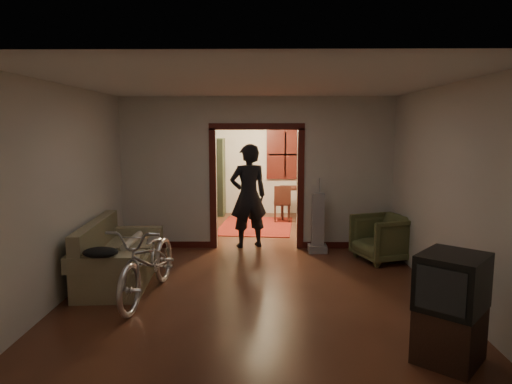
{
  "coord_description": "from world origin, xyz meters",
  "views": [
    {
      "loc": [
        0.1,
        -7.65,
        2.23
      ],
      "look_at": [
        0.0,
        -0.3,
        1.2
      ],
      "focal_mm": 32.0,
      "sensor_mm": 36.0,
      "label": 1
    }
  ],
  "objects_px": {
    "armchair": "(383,238)",
    "desk": "(301,203)",
    "person": "(248,196)",
    "sofa": "(120,251)",
    "locker": "(205,177)",
    "bicycle": "(149,260)"
  },
  "relations": [
    {
      "from": "armchair",
      "to": "locker",
      "type": "relative_size",
      "value": 0.43
    },
    {
      "from": "sofa",
      "to": "person",
      "type": "relative_size",
      "value": 0.99
    },
    {
      "from": "bicycle",
      "to": "armchair",
      "type": "height_order",
      "value": "bicycle"
    },
    {
      "from": "person",
      "to": "sofa",
      "type": "bearing_deg",
      "value": 28.22
    },
    {
      "from": "armchair",
      "to": "desk",
      "type": "xyz_separation_m",
      "value": [
        -1.06,
        3.62,
        0.0
      ]
    },
    {
      "from": "armchair",
      "to": "locker",
      "type": "bearing_deg",
      "value": -158.42
    },
    {
      "from": "desk",
      "to": "locker",
      "type": "bearing_deg",
      "value": 153.41
    },
    {
      "from": "bicycle",
      "to": "sofa",
      "type": "bearing_deg",
      "value": 137.7
    },
    {
      "from": "locker",
      "to": "desk",
      "type": "height_order",
      "value": "locker"
    },
    {
      "from": "sofa",
      "to": "desk",
      "type": "height_order",
      "value": "sofa"
    },
    {
      "from": "sofa",
      "to": "person",
      "type": "height_order",
      "value": "person"
    },
    {
      "from": "bicycle",
      "to": "desk",
      "type": "bearing_deg",
      "value": 71.16
    },
    {
      "from": "armchair",
      "to": "sofa",
      "type": "bearing_deg",
      "value": -94.58
    },
    {
      "from": "person",
      "to": "desk",
      "type": "relative_size",
      "value": 1.85
    },
    {
      "from": "sofa",
      "to": "armchair",
      "type": "height_order",
      "value": "sofa"
    },
    {
      "from": "armchair",
      "to": "desk",
      "type": "bearing_deg",
      "value": 177.04
    },
    {
      "from": "sofa",
      "to": "locker",
      "type": "xyz_separation_m",
      "value": [
        0.63,
        5.13,
        0.55
      ]
    },
    {
      "from": "armchair",
      "to": "person",
      "type": "bearing_deg",
      "value": -130.37
    },
    {
      "from": "armchair",
      "to": "desk",
      "type": "distance_m",
      "value": 3.78
    },
    {
      "from": "sofa",
      "to": "locker",
      "type": "bearing_deg",
      "value": 78.97
    },
    {
      "from": "person",
      "to": "armchair",
      "type": "bearing_deg",
      "value": 140.06
    },
    {
      "from": "bicycle",
      "to": "desk",
      "type": "xyz_separation_m",
      "value": [
        2.47,
        5.38,
        -0.11
      ]
    }
  ]
}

